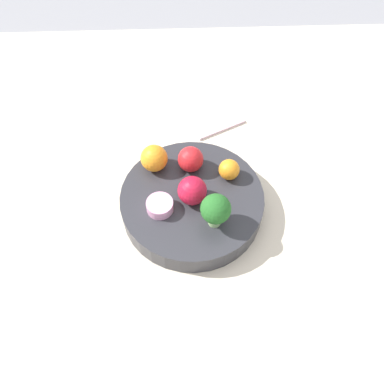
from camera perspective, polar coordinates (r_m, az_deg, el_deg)
The scene contains 10 objects.
ground_plane at distance 0.72m, azimuth 0.00°, elevation -3.41°, with size 6.00×6.00×0.00m, color gray.
table_surface at distance 0.71m, azimuth 0.00°, elevation -2.98°, with size 1.20×1.20×0.02m.
bowl at distance 0.68m, azimuth 0.00°, elevation -1.55°, with size 0.26×0.26×0.04m.
broccoli at distance 0.60m, azimuth 3.62°, elevation -2.72°, with size 0.05×0.05×0.07m.
apple_red at distance 0.69m, azimuth -0.61°, elevation 5.00°, with size 0.05×0.05×0.05m.
apple_green at distance 0.64m, azimuth -0.40°, elevation 0.20°, with size 0.05×0.05×0.05m.
orange_front at distance 0.68m, azimuth 5.67°, elevation 3.42°, with size 0.04×0.04×0.04m.
orange_back at distance 0.69m, azimuth -5.79°, elevation 5.14°, with size 0.05×0.05×0.05m.
small_cup at distance 0.64m, azimuth -4.92°, elevation -2.11°, with size 0.05×0.05×0.02m.
napkin at distance 0.86m, azimuth 2.58°, elevation 11.90°, with size 0.16×0.16×0.01m.
Camera 1 is at (0.38, -0.02, 0.61)m, focal length 35.00 mm.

